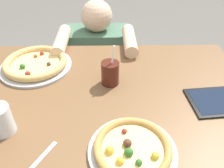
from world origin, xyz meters
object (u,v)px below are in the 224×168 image
at_px(pizza_far, 36,64).
at_px(water_cup_clear, 0,120).
at_px(diner_seated, 99,73).
at_px(pizza_near, 132,149).
at_px(tablet, 220,101).
at_px(drink_cup_colored, 110,73).

xyz_separation_m(pizza_far, water_cup_clear, (-0.01, -0.40, 0.03)).
bearing_deg(diner_seated, pizza_near, -81.30).
distance_m(pizza_far, tablet, 0.83).
height_order(pizza_near, drink_cup_colored, drink_cup_colored).
bearing_deg(tablet, water_cup_clear, -170.35).
bearing_deg(tablet, pizza_near, -147.85).
xyz_separation_m(drink_cup_colored, tablet, (0.43, -0.13, -0.05)).
bearing_deg(drink_cup_colored, tablet, -16.95).
bearing_deg(water_cup_clear, pizza_near, -12.48).
xyz_separation_m(pizza_near, pizza_far, (-0.42, 0.49, 0.00)).
xyz_separation_m(tablet, diner_seated, (-0.51, 0.69, -0.34)).
distance_m(water_cup_clear, tablet, 0.81).
bearing_deg(pizza_far, drink_cup_colored, -19.92).
height_order(pizza_near, diner_seated, diner_seated).
distance_m(water_cup_clear, diner_seated, 0.96).
height_order(pizza_far, drink_cup_colored, drink_cup_colored).
relative_size(pizza_near, pizza_far, 0.82).
relative_size(pizza_near, tablet, 1.10).
bearing_deg(diner_seated, tablet, -53.61).
height_order(pizza_near, water_cup_clear, water_cup_clear).
bearing_deg(diner_seated, drink_cup_colored, -82.21).
relative_size(pizza_far, diner_seated, 0.36).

